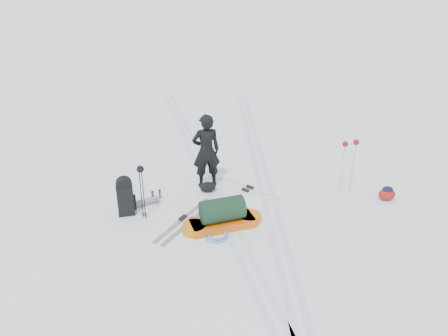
{
  "coord_description": "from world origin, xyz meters",
  "views": [
    {
      "loc": [
        -1.43,
        -8.33,
        5.12
      ],
      "look_at": [
        0.07,
        0.06,
        0.95
      ],
      "focal_mm": 35.0,
      "sensor_mm": 36.0,
      "label": 1
    }
  ],
  "objects": [
    {
      "name": "ground",
      "position": [
        0.0,
        0.0,
        0.0
      ],
      "size": [
        200.0,
        200.0,
        0.0
      ],
      "primitive_type": "plane",
      "color": "white",
      "rests_on": "ground"
    },
    {
      "name": "ski_poles_silver",
      "position": [
        3.03,
        0.18,
        1.11
      ],
      "size": [
        0.42,
        0.18,
        1.33
      ],
      "rotation": [
        0.0,
        0.0,
        0.34
      ],
      "color": "silver",
      "rests_on": "ground"
    },
    {
      "name": "ski_poles_black",
      "position": [
        -1.71,
        -0.13,
        1.02
      ],
      "size": [
        0.15,
        0.16,
        1.25
      ],
      "rotation": [
        0.0,
        0.0,
        0.11
      ],
      "color": "black",
      "rests_on": "ground"
    },
    {
      "name": "expedition_rucksack",
      "position": [
        -2.03,
        0.13,
        0.41
      ],
      "size": [
        0.9,
        0.62,
        0.89
      ],
      "rotation": [
        0.0,
        0.0,
        0.06
      ],
      "color": "black",
      "rests_on": "ground"
    },
    {
      "name": "touring_skis_grey",
      "position": [
        -0.83,
        -0.42,
        0.02
      ],
      "size": [
        1.5,
        1.71,
        0.07
      ],
      "rotation": [
        0.0,
        0.0,
        0.87
      ],
      "color": "gray",
      "rests_on": "ground"
    },
    {
      "name": "ski_tracks",
      "position": [
        0.61,
        0.88,
        0.0
      ],
      "size": [
        3.38,
        17.97,
        0.01
      ],
      "color": "silver",
      "rests_on": "ground"
    },
    {
      "name": "rope_coil",
      "position": [
        -0.29,
        -1.1,
        0.03
      ],
      "size": [
        0.63,
        0.63,
        0.06
      ],
      "rotation": [
        0.0,
        0.0,
        -0.3
      ],
      "color": "#5890D6",
      "rests_on": "ground"
    },
    {
      "name": "pulk_sled",
      "position": [
        -0.11,
        -0.77,
        0.25
      ],
      "size": [
        1.77,
        0.75,
        0.66
      ],
      "rotation": [
        0.0,
        0.0,
        0.15
      ],
      "color": "#DF5D0D",
      "rests_on": "ground"
    },
    {
      "name": "touring_skis_white",
      "position": [
        0.77,
        0.66,
        0.02
      ],
      "size": [
        1.48,
        1.57,
        0.07
      ],
      "rotation": [
        0.0,
        0.0,
        -0.82
      ],
      "color": "white",
      "rests_on": "ground"
    },
    {
      "name": "snow_hill_backdrop",
      "position": [
        62.69,
        84.02,
        -69.02
      ],
      "size": [
        359.5,
        192.0,
        162.45
      ],
      "color": "white",
      "rests_on": "ground"
    },
    {
      "name": "thermos_pair",
      "position": [
        -1.42,
        0.61,
        0.11
      ],
      "size": [
        0.25,
        0.16,
        0.24
      ],
      "rotation": [
        0.0,
        0.0,
        -0.35
      ],
      "color": "#585A5F",
      "rests_on": "ground"
    },
    {
      "name": "small_daypack",
      "position": [
        3.83,
        -0.35,
        0.16
      ],
      "size": [
        0.42,
        0.33,
        0.34
      ],
      "rotation": [
        0.0,
        0.0,
        0.08
      ],
      "color": "maroon",
      "rests_on": "ground"
    },
    {
      "name": "skier",
      "position": [
        -0.17,
        1.08,
        0.92
      ],
      "size": [
        0.71,
        0.49,
        1.85
      ],
      "primitive_type": "imported",
      "rotation": [
        0.0,
        0.0,
        3.22
      ],
      "color": "black",
      "rests_on": "ground"
    },
    {
      "name": "stuff_sack",
      "position": [
        -0.19,
        0.78,
        0.12
      ],
      "size": [
        0.39,
        0.3,
        0.24
      ],
      "rotation": [
        0.0,
        0.0,
        -0.03
      ],
      "color": "black",
      "rests_on": "ground"
    }
  ]
}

